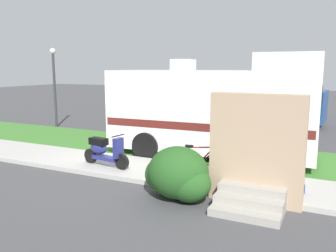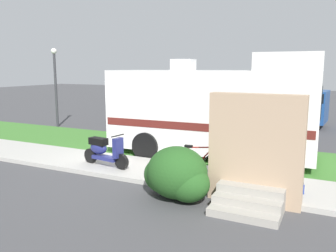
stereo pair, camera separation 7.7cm
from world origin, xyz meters
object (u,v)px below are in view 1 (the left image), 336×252
Objects in this scene: pickup_truck_near at (193,109)px; street_lamp_post at (54,79)px; motorhome_rv at (214,109)px; bicycle at (196,164)px; scooter at (104,150)px; bottle_green at (303,189)px; pickup_truck_far at (280,106)px; bottle_spare at (220,172)px.

pickup_truck_near is 1.32× the size of street_lamp_post.
motorhome_rv reaches higher than pickup_truck_near.
bicycle is at bearing -81.05° from motorhome_rv.
bicycle is at bearing -67.77° from pickup_truck_near.
bottle_green is at bearing 0.75° from scooter.
street_lamp_post reaches higher than scooter.
street_lamp_post reaches higher than bottle_green.
pickup_truck_near reaches higher than bicycle.
bottle_green is (3.00, -2.66, -1.36)m from motorhome_rv.
scooter is 8.56m from street_lamp_post.
motorhome_rv is at bearing -14.83° from street_lamp_post.
bottle_green is at bearing -22.79° from street_lamp_post.
pickup_truck_far is at bearing 82.58° from motorhome_rv.
scooter is 0.32× the size of pickup_truck_near.
motorhome_rv is at bearing 138.39° from bottle_green.
motorhome_rv is 9.37m from street_lamp_post.
bottle_spare is at bearing 168.07° from bottle_green.
street_lamp_post is (-9.03, 2.39, 0.78)m from motorhome_rv.
pickup_truck_near is 22.71× the size of bottle_spare.
scooter reaches higher than bottle_green.
motorhome_rv is 1.17× the size of pickup_truck_far.
bicycle is (0.43, -2.70, -1.08)m from motorhome_rv.
motorhome_rv is 24.91× the size of bottle_green.
bicycle is 10.90m from street_lamp_post.
pickup_truck_far is at bearing 28.22° from street_lamp_post.
motorhome_rv is 3.72× the size of bicycle.
street_lamp_post is (-6.45, -2.26, 1.40)m from pickup_truck_near.
motorhome_rv is 3.79m from scooter.
pickup_truck_far is at bearing 71.94° from scooter.
bottle_spare is 11.18m from street_lamp_post.
street_lamp_post is at bearing 142.23° from scooter.
bicycle reaches higher than bottle_green.
pickup_truck_near is (-0.16, 7.39, 0.40)m from scooter.
street_lamp_post is (-6.61, 5.12, 1.80)m from scooter.
pickup_truck_far is at bearing 86.79° from bicycle.
scooter is 3.40m from bottle_spare.
bottle_spare is at bearing 8.66° from scooter.
bottle_spare is at bearing -67.42° from motorhome_rv.
scooter is 5.42m from bottle_green.
street_lamp_post reaches higher than bicycle.
scooter reaches higher than bottle_spare.
street_lamp_post is at bearing 151.69° from bicycle.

